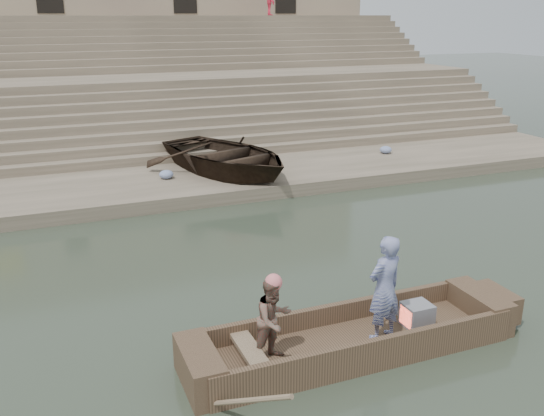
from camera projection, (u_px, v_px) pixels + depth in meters
ground at (247, 306)px, 11.09m from camera, size 120.00×120.00×0.00m
lower_landing at (160, 186)px, 18.08m from camera, size 32.00×4.00×0.40m
mid_landing at (122, 112)px, 24.31m from camera, size 32.00×3.00×2.80m
upper_landing at (100, 69)px, 30.10m from camera, size 32.00×3.00×5.20m
ghat_steps at (115, 97)px, 25.68m from camera, size 32.00×11.00×5.20m
building_wall at (87, 8)px, 32.68m from camera, size 32.00×5.07×11.20m
main_rowboat at (352, 345)px, 9.56m from camera, size 5.00×1.30×0.22m
rowboat_trim at (364, 332)px, 9.57m from camera, size 6.04×2.63×2.02m
standing_man at (385, 288)px, 9.30m from camera, size 0.72×0.55×1.78m
rowing_man at (274, 320)px, 8.78m from camera, size 0.79×0.70×1.35m
television at (416, 315)px, 9.90m from camera, size 0.46×0.42×0.40m
beached_rowboat at (226, 156)px, 18.72m from camera, size 5.43×6.37×1.12m
cloth_bundles at (263, 164)px, 19.37m from camera, size 8.65×1.15×0.26m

